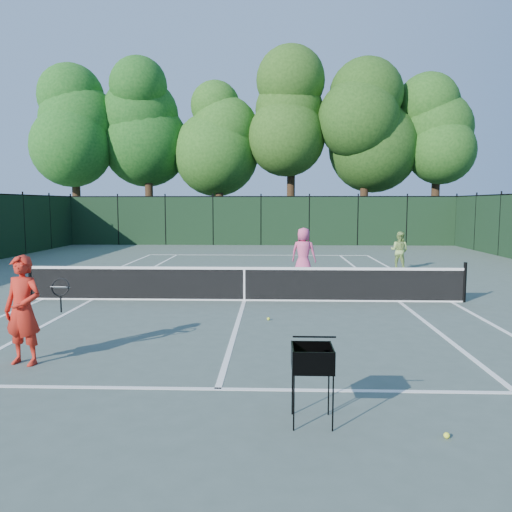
{
  "coord_description": "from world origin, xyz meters",
  "views": [
    {
      "loc": [
        0.77,
        -13.12,
        2.58
      ],
      "look_at": [
        0.28,
        1.0,
        1.1
      ],
      "focal_mm": 35.0,
      "sensor_mm": 36.0,
      "label": 1
    }
  ],
  "objects_px": {
    "loose_ball_near_cart": "(447,435)",
    "loose_ball_midcourt": "(268,319)",
    "ball_hopper": "(312,359)",
    "coach": "(23,310)",
    "player_pink": "(304,253)",
    "player_green": "(399,251)"
  },
  "relations": [
    {
      "from": "coach",
      "to": "player_green",
      "type": "bearing_deg",
      "value": 65.23
    },
    {
      "from": "loose_ball_near_cart",
      "to": "player_green",
      "type": "bearing_deg",
      "value": 78.03
    },
    {
      "from": "loose_ball_near_cart",
      "to": "ball_hopper",
      "type": "bearing_deg",
      "value": 166.38
    },
    {
      "from": "player_green",
      "to": "loose_ball_near_cart",
      "type": "xyz_separation_m",
      "value": [
        -3.05,
        -14.41,
        -0.71
      ]
    },
    {
      "from": "player_pink",
      "to": "loose_ball_midcourt",
      "type": "bearing_deg",
      "value": 97.03
    },
    {
      "from": "player_green",
      "to": "coach",
      "type": "bearing_deg",
      "value": 86.9
    },
    {
      "from": "loose_ball_midcourt",
      "to": "player_green",
      "type": "bearing_deg",
      "value": 60.16
    },
    {
      "from": "loose_ball_near_cart",
      "to": "player_pink",
      "type": "bearing_deg",
      "value": 94.21
    },
    {
      "from": "player_pink",
      "to": "player_green",
      "type": "height_order",
      "value": "player_pink"
    },
    {
      "from": "coach",
      "to": "player_pink",
      "type": "distance_m",
      "value": 10.77
    },
    {
      "from": "coach",
      "to": "player_pink",
      "type": "height_order",
      "value": "coach"
    },
    {
      "from": "player_green",
      "to": "loose_ball_near_cart",
      "type": "bearing_deg",
      "value": 111.69
    },
    {
      "from": "loose_ball_midcourt",
      "to": "ball_hopper",
      "type": "bearing_deg",
      "value": -83.82
    },
    {
      "from": "player_pink",
      "to": "loose_ball_near_cart",
      "type": "height_order",
      "value": "player_pink"
    },
    {
      "from": "loose_ball_near_cart",
      "to": "loose_ball_midcourt",
      "type": "xyz_separation_m",
      "value": [
        -2.03,
        5.55,
        0.0
      ]
    },
    {
      "from": "player_green",
      "to": "ball_hopper",
      "type": "height_order",
      "value": "player_green"
    },
    {
      "from": "loose_ball_near_cart",
      "to": "loose_ball_midcourt",
      "type": "bearing_deg",
      "value": 110.06
    },
    {
      "from": "ball_hopper",
      "to": "loose_ball_near_cart",
      "type": "xyz_separation_m",
      "value": [
        1.46,
        -0.35,
        -0.74
      ]
    },
    {
      "from": "ball_hopper",
      "to": "loose_ball_midcourt",
      "type": "height_order",
      "value": "ball_hopper"
    },
    {
      "from": "coach",
      "to": "loose_ball_midcourt",
      "type": "xyz_separation_m",
      "value": [
        3.91,
        3.17,
        -0.85
      ]
    },
    {
      "from": "coach",
      "to": "player_pink",
      "type": "bearing_deg",
      "value": 73.99
    },
    {
      "from": "player_green",
      "to": "ball_hopper",
      "type": "bearing_deg",
      "value": 105.83
    }
  ]
}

